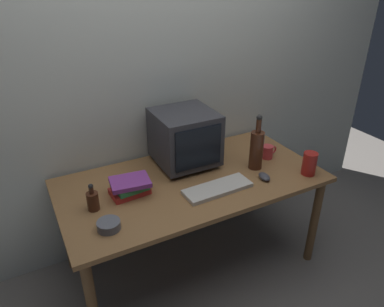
{
  "coord_description": "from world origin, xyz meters",
  "views": [
    {
      "loc": [
        -0.9,
        -1.71,
        1.89
      ],
      "look_at": [
        0.0,
        0.0,
        0.88
      ],
      "focal_mm": 33.66,
      "sensor_mm": 36.0,
      "label": 1
    }
  ],
  "objects_px": {
    "bottle_tall": "(257,149)",
    "cd_spindle": "(109,225)",
    "keyboard": "(218,188)",
    "book_stack": "(130,187)",
    "crt_monitor": "(185,138)",
    "metal_canister": "(309,164)",
    "mug": "(268,152)",
    "bottle_short": "(93,200)",
    "computer_mouse": "(264,177)"
  },
  "relations": [
    {
      "from": "bottle_tall",
      "to": "cd_spindle",
      "type": "distance_m",
      "value": 1.06
    },
    {
      "from": "keyboard",
      "to": "book_stack",
      "type": "bearing_deg",
      "value": 155.45
    },
    {
      "from": "crt_monitor",
      "to": "keyboard",
      "type": "relative_size",
      "value": 0.93
    },
    {
      "from": "book_stack",
      "to": "metal_canister",
      "type": "height_order",
      "value": "metal_canister"
    },
    {
      "from": "mug",
      "to": "bottle_short",
      "type": "bearing_deg",
      "value": -178.28
    },
    {
      "from": "bottle_short",
      "to": "bottle_tall",
      "type": "bearing_deg",
      "value": -2.03
    },
    {
      "from": "crt_monitor",
      "to": "cd_spindle",
      "type": "distance_m",
      "value": 0.8
    },
    {
      "from": "computer_mouse",
      "to": "crt_monitor",
      "type": "bearing_deg",
      "value": 139.32
    },
    {
      "from": "bottle_short",
      "to": "crt_monitor",
      "type": "bearing_deg",
      "value": 18.74
    },
    {
      "from": "bottle_short",
      "to": "book_stack",
      "type": "bearing_deg",
      "value": 11.71
    },
    {
      "from": "crt_monitor",
      "to": "keyboard",
      "type": "distance_m",
      "value": 0.42
    },
    {
      "from": "book_stack",
      "to": "metal_canister",
      "type": "bearing_deg",
      "value": -15.92
    },
    {
      "from": "bottle_tall",
      "to": "mug",
      "type": "bearing_deg",
      "value": 24.96
    },
    {
      "from": "computer_mouse",
      "to": "metal_canister",
      "type": "xyz_separation_m",
      "value": [
        0.29,
        -0.08,
        0.06
      ]
    },
    {
      "from": "book_stack",
      "to": "cd_spindle",
      "type": "bearing_deg",
      "value": -129.19
    },
    {
      "from": "computer_mouse",
      "to": "metal_canister",
      "type": "height_order",
      "value": "metal_canister"
    },
    {
      "from": "cd_spindle",
      "to": "mug",
      "type": "bearing_deg",
      "value": 11.23
    },
    {
      "from": "bottle_short",
      "to": "mug",
      "type": "relative_size",
      "value": 1.37
    },
    {
      "from": "mug",
      "to": "cd_spindle",
      "type": "relative_size",
      "value": 1.0
    },
    {
      "from": "computer_mouse",
      "to": "cd_spindle",
      "type": "bearing_deg",
      "value": -169.86
    },
    {
      "from": "book_stack",
      "to": "cd_spindle",
      "type": "xyz_separation_m",
      "value": [
        -0.2,
        -0.25,
        -0.03
      ]
    },
    {
      "from": "keyboard",
      "to": "bottle_short",
      "type": "distance_m",
      "value": 0.72
    },
    {
      "from": "cd_spindle",
      "to": "bottle_tall",
      "type": "bearing_deg",
      "value": 8.95
    },
    {
      "from": "computer_mouse",
      "to": "book_stack",
      "type": "distance_m",
      "value": 0.83
    },
    {
      "from": "crt_monitor",
      "to": "cd_spindle",
      "type": "bearing_deg",
      "value": -146.52
    },
    {
      "from": "keyboard",
      "to": "cd_spindle",
      "type": "distance_m",
      "value": 0.68
    },
    {
      "from": "bottle_tall",
      "to": "mug",
      "type": "xyz_separation_m",
      "value": [
        0.16,
        0.07,
        -0.1
      ]
    },
    {
      "from": "computer_mouse",
      "to": "mug",
      "type": "relative_size",
      "value": 0.83
    },
    {
      "from": "bottle_tall",
      "to": "mug",
      "type": "distance_m",
      "value": 0.2
    },
    {
      "from": "keyboard",
      "to": "crt_monitor",
      "type": "bearing_deg",
      "value": 92.14
    },
    {
      "from": "bottle_tall",
      "to": "bottle_short",
      "type": "xyz_separation_m",
      "value": [
        -1.06,
        0.04,
        -0.08
      ]
    },
    {
      "from": "computer_mouse",
      "to": "mug",
      "type": "bearing_deg",
      "value": 57.44
    },
    {
      "from": "bottle_short",
      "to": "mug",
      "type": "xyz_separation_m",
      "value": [
        1.22,
        0.04,
        -0.01
      ]
    },
    {
      "from": "bottle_tall",
      "to": "metal_canister",
      "type": "relative_size",
      "value": 2.5
    },
    {
      "from": "mug",
      "to": "cd_spindle",
      "type": "distance_m",
      "value": 1.22
    },
    {
      "from": "computer_mouse",
      "to": "bottle_tall",
      "type": "xyz_separation_m",
      "value": [
        0.04,
        0.15,
        0.12
      ]
    },
    {
      "from": "bottle_short",
      "to": "keyboard",
      "type": "bearing_deg",
      "value": -12.35
    },
    {
      "from": "computer_mouse",
      "to": "bottle_tall",
      "type": "bearing_deg",
      "value": 85.08
    },
    {
      "from": "book_stack",
      "to": "mug",
      "type": "bearing_deg",
      "value": -0.61
    },
    {
      "from": "bottle_short",
      "to": "cd_spindle",
      "type": "distance_m",
      "value": 0.21
    },
    {
      "from": "bottle_short",
      "to": "metal_canister",
      "type": "relative_size",
      "value": 1.1
    },
    {
      "from": "bottle_short",
      "to": "cd_spindle",
      "type": "relative_size",
      "value": 1.37
    },
    {
      "from": "computer_mouse",
      "to": "bottle_tall",
      "type": "relative_size",
      "value": 0.27
    },
    {
      "from": "book_stack",
      "to": "metal_canister",
      "type": "distance_m",
      "value": 1.13
    },
    {
      "from": "metal_canister",
      "to": "keyboard",
      "type": "bearing_deg",
      "value": 169.93
    },
    {
      "from": "bottle_tall",
      "to": "cd_spindle",
      "type": "height_order",
      "value": "bottle_tall"
    },
    {
      "from": "cd_spindle",
      "to": "metal_canister",
      "type": "xyz_separation_m",
      "value": [
        1.29,
        -0.06,
        0.05
      ]
    },
    {
      "from": "computer_mouse",
      "to": "book_stack",
      "type": "xyz_separation_m",
      "value": [
        -0.8,
        0.23,
        0.03
      ]
    },
    {
      "from": "metal_canister",
      "to": "bottle_tall",
      "type": "bearing_deg",
      "value": 138.37
    },
    {
      "from": "bottle_tall",
      "to": "crt_monitor",
      "type": "bearing_deg",
      "value": 145.26
    }
  ]
}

